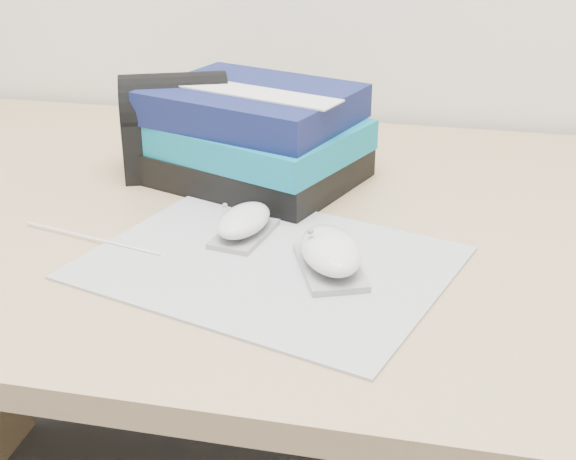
% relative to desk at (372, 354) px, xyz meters
% --- Properties ---
extents(desk, '(1.60, 0.80, 0.73)m').
position_rel_desk_xyz_m(desk, '(0.00, 0.00, 0.00)').
color(desk, tan).
rests_on(desk, ground).
extents(mousepad, '(0.44, 0.39, 0.00)m').
position_rel_desk_xyz_m(mousepad, '(-0.10, -0.20, 0.24)').
color(mousepad, gray).
rests_on(mousepad, desk).
extents(mouse_rear, '(0.07, 0.10, 0.04)m').
position_rel_desk_xyz_m(mouse_rear, '(-0.14, -0.15, 0.25)').
color(mouse_rear, gray).
rests_on(mouse_rear, mousepad).
extents(mouse_front, '(0.10, 0.13, 0.05)m').
position_rel_desk_xyz_m(mouse_front, '(-0.03, -0.21, 0.26)').
color(mouse_front, gray).
rests_on(mouse_front, mousepad).
extents(usb_cable, '(0.19, 0.05, 0.00)m').
position_rel_desk_xyz_m(usb_cable, '(-0.31, -0.19, 0.24)').
color(usb_cable, white).
rests_on(usb_cable, mousepad).
extents(book_stack, '(0.32, 0.29, 0.13)m').
position_rel_desk_xyz_m(book_stack, '(-0.17, 0.04, 0.30)').
color(book_stack, black).
rests_on(book_stack, desk).
extents(pouch, '(0.17, 0.15, 0.14)m').
position_rel_desk_xyz_m(pouch, '(-0.29, 0.05, 0.30)').
color(pouch, black).
rests_on(pouch, desk).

